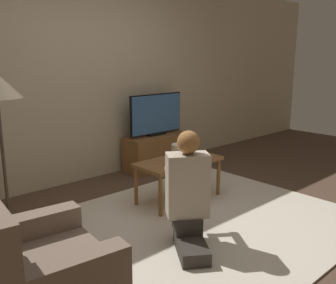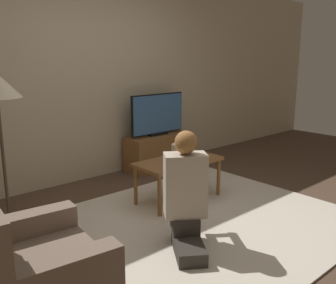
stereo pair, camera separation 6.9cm
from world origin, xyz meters
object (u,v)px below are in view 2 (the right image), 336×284
(coffee_table, at_px, (179,165))
(armchair, at_px, (32,284))
(table_lamp, at_px, (180,150))
(tv, at_px, (158,114))
(person_kneeling, at_px, (185,191))

(coffee_table, relative_size, armchair, 1.11)
(table_lamp, bearing_deg, coffee_table, -175.98)
(tv, xyz_separation_m, table_lamp, (-0.62, -1.10, -0.20))
(coffee_table, height_order, table_lamp, table_lamp)
(tv, relative_size, coffee_table, 0.93)
(coffee_table, xyz_separation_m, armchair, (-1.97, -0.90, -0.12))
(tv, xyz_separation_m, armchair, (-2.60, -2.00, -0.47))
(coffee_table, distance_m, table_lamp, 0.16)
(tv, distance_m, person_kneeling, 2.28)
(coffee_table, bearing_deg, armchair, -155.40)
(tv, bearing_deg, table_lamp, -119.21)
(coffee_table, distance_m, person_kneeling, 1.00)
(tv, bearing_deg, person_kneeling, -124.21)
(person_kneeling, bearing_deg, table_lamp, -96.20)
(tv, bearing_deg, coffee_table, -119.82)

